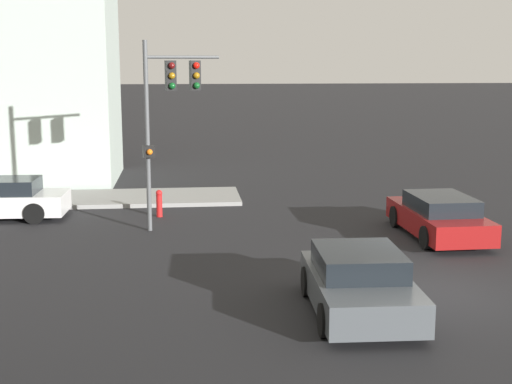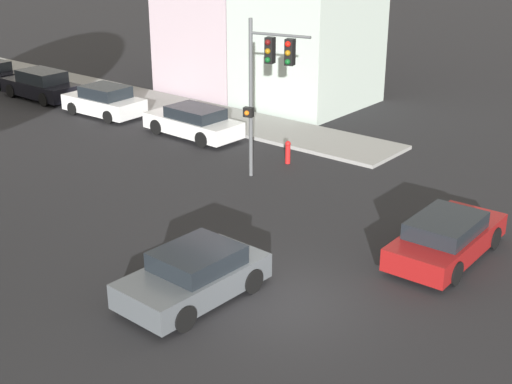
# 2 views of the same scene
# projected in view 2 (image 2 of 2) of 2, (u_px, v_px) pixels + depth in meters

# --- Properties ---
(ground_plane) EXTENTS (300.00, 300.00, 0.00)m
(ground_plane) POSITION_uv_depth(u_px,v_px,m) (281.00, 304.00, 17.99)
(ground_plane) COLOR black
(traffic_signal) EXTENTS (0.94, 2.38, 5.80)m
(traffic_signal) POSITION_uv_depth(u_px,v_px,m) (268.00, 71.00, 24.89)
(traffic_signal) COLOR #515456
(traffic_signal) RESTS_ON ground_plane
(crossing_car_0) EXTENTS (4.47, 1.99, 1.28)m
(crossing_car_0) POSITION_uv_depth(u_px,v_px,m) (447.00, 238.00, 20.17)
(crossing_car_0) COLOR maroon
(crossing_car_0) RESTS_ON ground_plane
(crossing_car_1) EXTENTS (3.97, 2.16, 1.33)m
(crossing_car_1) POSITION_uv_depth(u_px,v_px,m) (194.00, 275.00, 18.05)
(crossing_car_1) COLOR #4C5156
(crossing_car_1) RESTS_ON ground_plane
(parked_car_0) EXTENTS (2.03, 4.64, 1.35)m
(parked_car_0) POSITION_uv_depth(u_px,v_px,m) (193.00, 122.00, 31.05)
(parked_car_0) COLOR silver
(parked_car_0) RESTS_ON ground_plane
(parked_car_1) EXTENTS (2.08, 4.15, 1.45)m
(parked_car_1) POSITION_uv_depth(u_px,v_px,m) (104.00, 101.00, 34.30)
(parked_car_1) COLOR silver
(parked_car_1) RESTS_ON ground_plane
(parked_car_2) EXTENTS (1.96, 4.75, 1.52)m
(parked_car_2) POSITION_uv_depth(u_px,v_px,m) (41.00, 85.00, 37.33)
(parked_car_2) COLOR black
(parked_car_2) RESTS_ON ground_plane
(fire_hydrant) EXTENTS (0.22, 0.22, 0.92)m
(fire_hydrant) POSITION_uv_depth(u_px,v_px,m) (288.00, 152.00, 27.80)
(fire_hydrant) COLOR red
(fire_hydrant) RESTS_ON ground_plane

